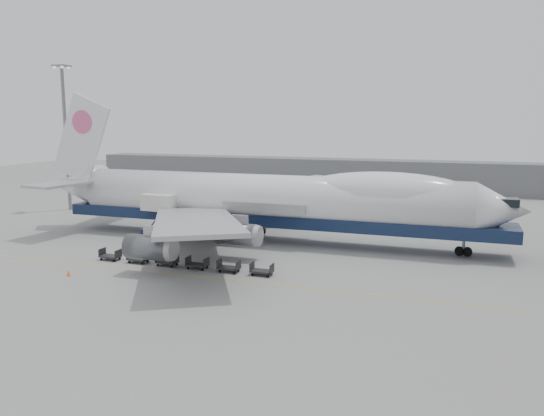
% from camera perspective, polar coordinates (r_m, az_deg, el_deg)
% --- Properties ---
extents(ground, '(260.00, 260.00, 0.00)m').
position_cam_1_polar(ground, '(60.41, -4.60, -5.89)').
color(ground, gray).
rests_on(ground, ground).
extents(apron_line, '(60.00, 0.15, 0.01)m').
position_cam_1_polar(apron_line, '(55.20, -7.13, -7.41)').
color(apron_line, gold).
rests_on(apron_line, ground).
extents(hangar, '(110.00, 8.00, 7.00)m').
position_cam_1_polar(hangar, '(128.38, 3.95, 3.81)').
color(hangar, slate).
rests_on(hangar, ground).
extents(floodlight_mast, '(2.40, 2.40, 25.43)m').
position_cam_1_polar(floodlight_mast, '(101.43, -21.33, 7.82)').
color(floodlight_mast, slate).
rests_on(floodlight_mast, ground).
extents(airliner, '(67.00, 55.30, 19.98)m').
position_cam_1_polar(airliner, '(69.97, -0.21, 0.94)').
color(airliner, white).
rests_on(airliner, ground).
extents(catering_truck, '(5.19, 3.81, 6.10)m').
position_cam_1_polar(catering_truck, '(73.40, -11.93, -0.59)').
color(catering_truck, '#161943').
rests_on(catering_truck, ground).
extents(traffic_cone, '(0.41, 0.41, 0.60)m').
position_cam_1_polar(traffic_cone, '(59.06, -21.06, -6.57)').
color(traffic_cone, orange).
rests_on(traffic_cone, ground).
extents(dolly_0, '(2.30, 1.35, 1.30)m').
position_cam_1_polar(dolly_0, '(64.02, -16.99, -4.91)').
color(dolly_0, '#2D2D30').
rests_on(dolly_0, ground).
extents(dolly_1, '(2.30, 1.35, 1.30)m').
position_cam_1_polar(dolly_1, '(61.93, -14.19, -5.27)').
color(dolly_1, '#2D2D30').
rests_on(dolly_1, ground).
extents(dolly_2, '(2.30, 1.35, 1.30)m').
position_cam_1_polar(dolly_2, '(60.00, -11.21, -5.63)').
color(dolly_2, '#2D2D30').
rests_on(dolly_2, ground).
extents(dolly_3, '(2.30, 1.35, 1.30)m').
position_cam_1_polar(dolly_3, '(58.25, -8.03, -5.99)').
color(dolly_3, '#2D2D30').
rests_on(dolly_3, ground).
extents(dolly_4, '(2.30, 1.35, 1.30)m').
position_cam_1_polar(dolly_4, '(56.68, -4.65, -6.36)').
color(dolly_4, '#2D2D30').
rests_on(dolly_4, ground).
extents(dolly_5, '(2.30, 1.35, 1.30)m').
position_cam_1_polar(dolly_5, '(55.33, -1.10, -6.73)').
color(dolly_5, '#2D2D30').
rests_on(dolly_5, ground).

